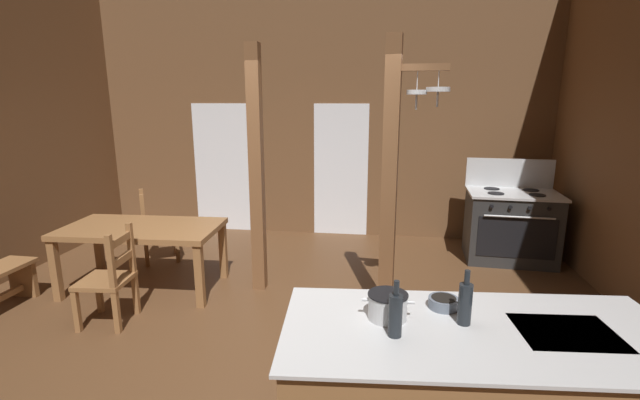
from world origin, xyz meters
TOP-DOWN VIEW (x-y plane):
  - ground_plane at (0.00, 0.00)m, footprint 7.64×7.71m
  - wall_back at (0.00, 3.53)m, footprint 7.64×0.14m
  - glazed_door_back_left at (-1.54, 3.45)m, footprint 1.00×0.01m
  - glazed_panel_back_right at (0.34, 3.45)m, footprint 0.84×0.01m
  - kitchen_island at (1.50, -0.98)m, footprint 2.23×1.12m
  - stove_range at (2.69, 2.62)m, footprint 1.19×0.89m
  - support_post_with_pot_rack at (1.06, 0.84)m, footprint 0.58×0.25m
  - support_post_center at (-0.38, 1.28)m, footprint 0.14×0.14m
  - dining_table at (-1.67, 1.09)m, footprint 1.73×0.97m
  - ladderback_chair_near_window at (-1.57, 0.31)m, footprint 0.47×0.47m
  - ladderback_chair_by_post at (-1.99, 1.96)m, footprint 0.60×0.60m
  - stockpot_on_counter at (1.00, -0.92)m, footprint 0.30×0.23m
  - mixing_bowl_on_counter at (1.34, -0.75)m, footprint 0.18×0.18m
  - bottle_tall_on_counter at (1.43, -0.93)m, footprint 0.08×0.08m
  - bottle_short_on_counter at (1.04, -1.11)m, footprint 0.08×0.08m

SIDE VIEW (x-z plane):
  - ground_plane at x=0.00m, z-range -0.10..0.00m
  - kitchen_island at x=1.50m, z-range 0.00..0.88m
  - ladderback_chair_near_window at x=-1.57m, z-range -0.02..0.93m
  - ladderback_chair_by_post at x=-1.99m, z-range -0.02..0.93m
  - stove_range at x=2.69m, z-range -0.18..1.14m
  - dining_table at x=-1.67m, z-range 0.28..1.02m
  - mixing_bowl_on_counter at x=1.34m, z-range 0.88..0.95m
  - stockpot_on_counter at x=1.00m, z-range 0.88..1.04m
  - bottle_short_on_counter at x=1.04m, z-range 0.85..1.17m
  - bottle_tall_on_counter at x=1.43m, z-range 0.85..1.17m
  - glazed_door_back_left at x=-1.54m, z-range 0.00..2.05m
  - glazed_panel_back_right at x=0.34m, z-range 0.00..2.05m
  - support_post_center at x=-0.38m, z-range 0.00..2.68m
  - support_post_with_pot_rack at x=1.06m, z-range 0.09..2.77m
  - wall_back at x=0.00m, z-range 0.00..4.33m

